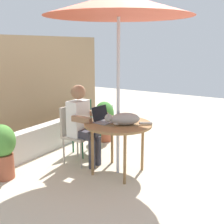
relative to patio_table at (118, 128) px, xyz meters
name	(u,v)px	position (x,y,z in m)	size (l,w,h in m)	color
ground_plane	(118,172)	(0.00, 0.00, -0.67)	(14.00, 14.00, 0.00)	beige
fence_back	(14,93)	(0.00, 2.12, 0.32)	(4.77, 0.08, 1.97)	#937756
planter_wall_low	(42,139)	(0.00, 1.52, -0.43)	(4.30, 0.20, 0.47)	beige
patio_table	(118,128)	(0.00, 0.00, 0.00)	(0.95, 0.95, 0.74)	olive
patio_umbrella	(119,5)	(0.00, 0.00, 1.63)	(1.94, 1.94, 2.45)	#B7B7BC
chair_occupied	(74,130)	(0.00, 0.79, -0.15)	(0.40, 0.40, 0.89)	#B2A899
chair_empty	(84,123)	(0.41, 0.92, -0.15)	(0.53, 0.53, 0.89)	#194C2D
person_seated	(82,120)	(0.00, 0.63, 0.02)	(0.48, 0.48, 1.23)	white
laptop	(103,117)	(-0.03, 0.24, 0.13)	(0.33, 0.29, 0.21)	gray
cat	(123,119)	(-0.04, -0.11, 0.15)	(0.41, 0.56, 0.17)	gray
potted_plant_near_fence	(104,120)	(1.12, 0.97, -0.26)	(0.37, 0.37, 0.76)	#9E5138
potted_plant_by_chair	(2,149)	(-0.99, 1.24, -0.24)	(0.37, 0.37, 0.77)	#9E5138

